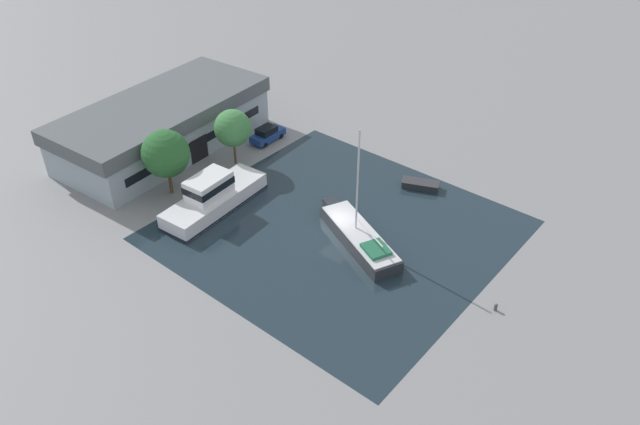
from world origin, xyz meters
The scene contains 10 objects.
ground_plane centered at (0.00, 0.00, 0.00)m, with size 440.00×440.00×0.00m, color gray.
water_canal centered at (0.00, 0.00, 0.00)m, with size 26.44×27.76×0.01m, color #1E2D38.
warehouse_building centered at (-0.05, 24.07, 2.71)m, with size 24.23×12.33×5.35m.
quay_tree_near_building centered at (-5.63, 16.34, 4.40)m, with size 4.59×4.59×6.71m.
quay_tree_by_water centered at (2.29, 15.55, 4.15)m, with size 3.83×3.83×6.08m.
parked_car centered at (7.94, 16.30, 0.85)m, with size 4.22×1.82×1.73m.
sailboat_moored centered at (-0.30, -2.56, 0.70)m, with size 6.63×11.06×10.91m.
motor_cruiser centered at (-4.79, 11.14, 1.32)m, with size 11.53×4.47×3.68m.
small_dinghy centered at (10.70, -1.97, 0.37)m, with size 2.76×3.93×0.72m.
mooring_bollard centered at (-0.24, -15.67, 0.34)m, with size 0.27×0.27×0.65m.
Camera 1 is at (-35.50, -27.43, 34.06)m, focal length 35.00 mm.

